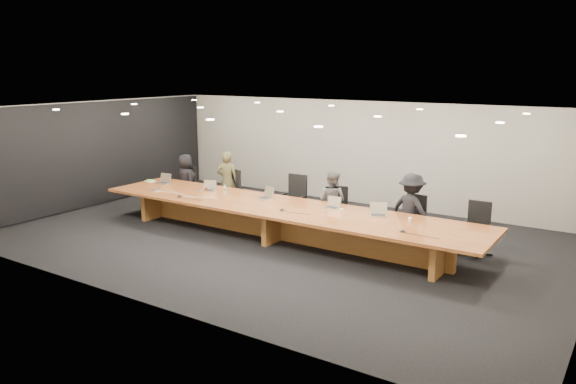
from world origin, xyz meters
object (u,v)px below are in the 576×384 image
at_px(chair_mid_left, 293,199).
at_px(water_bottle, 225,190).
at_px(person_a, 186,180).
at_px(mic_left, 180,196).
at_px(av_box, 156,190).
at_px(chair_left, 228,191).
at_px(chair_far_right, 476,228).
at_px(amber_mug, 206,189).
at_px(conference_table, 280,216).
at_px(person_b, 227,181).
at_px(chair_right, 411,220).
at_px(person_c, 332,201).
at_px(person_d, 411,210).
at_px(mic_right, 403,231).
at_px(laptop_d, 332,203).
at_px(mic_center, 282,209).
at_px(laptop_a, 163,179).
at_px(paper_cup_near, 342,211).
at_px(laptop_e, 379,210).
at_px(paper_cup_far, 410,220).
at_px(laptop_b, 208,186).
at_px(chair_far_left, 185,185).
at_px(chair_mid_right, 336,208).
at_px(laptop_c, 264,193).

distance_m(chair_mid_left, water_bottle, 1.63).
bearing_deg(person_a, mic_left, 151.54).
bearing_deg(av_box, chair_left, 80.43).
relative_size(chair_far_right, amber_mug, 12.26).
xyz_separation_m(conference_table, person_b, (-2.51, 1.28, 0.27)).
bearing_deg(chair_far_right, chair_right, -176.73).
bearing_deg(chair_mid_left, water_bottle, -145.15).
xyz_separation_m(person_c, water_bottle, (-2.41, -0.87, 0.14)).
bearing_deg(person_d, av_box, 30.19).
xyz_separation_m(chair_mid_left, amber_mug, (-1.83, -1.01, 0.20)).
height_order(chair_right, mic_right, chair_right).
relative_size(person_b, laptop_d, 5.01).
height_order(person_a, mic_center, person_a).
bearing_deg(laptop_a, mic_left, -36.20).
bearing_deg(chair_far_right, person_d, -176.03).
relative_size(paper_cup_near, mic_right, 0.68).
bearing_deg(conference_table, person_b, 153.03).
xyz_separation_m(laptop_e, paper_cup_far, (0.68, -0.05, -0.09)).
xyz_separation_m(laptop_e, av_box, (-5.50, -0.74, -0.12)).
height_order(mic_center, mic_right, mic_right).
xyz_separation_m(person_d, amber_mug, (-4.82, -0.93, 0.03)).
xyz_separation_m(laptop_a, paper_cup_near, (5.23, -0.10, -0.09)).
bearing_deg(laptop_b, conference_table, -25.30).
bearing_deg(laptop_a, chair_far_right, 2.28).
bearing_deg(conference_table, laptop_a, 175.30).
bearing_deg(chair_left, mic_left, -70.12).
bearing_deg(mic_left, chair_mid_left, 42.43).
bearing_deg(av_box, paper_cup_near, 28.51).
bearing_deg(chair_far_left, conference_table, -30.90).
xyz_separation_m(chair_mid_right, laptop_d, (0.37, -0.91, 0.37)).
relative_size(conference_table, paper_cup_near, 104.97).
height_order(person_d, laptop_c, person_d).
height_order(person_a, laptop_d, person_a).
height_order(laptop_a, laptop_c, laptop_c).
relative_size(conference_table, chair_mid_right, 8.89).
relative_size(chair_mid_right, mic_left, 7.77).
bearing_deg(chair_mid_left, laptop_e, -20.23).
xyz_separation_m(person_c, mic_right, (2.32, -1.56, 0.06)).
distance_m(water_bottle, mic_right, 4.78).
bearing_deg(mic_left, laptop_a, 148.84).
xyz_separation_m(paper_cup_far, av_box, (-6.19, -0.69, -0.03)).
bearing_deg(chair_mid_left, chair_mid_right, 2.39).
height_order(laptop_c, mic_left, laptop_c).
bearing_deg(chair_far_left, person_a, -54.53).
bearing_deg(person_c, paper_cup_far, 162.46).
bearing_deg(paper_cup_far, laptop_c, 179.09).
bearing_deg(chair_left, laptop_c, -5.51).
bearing_deg(laptop_c, av_box, -140.88).
bearing_deg(water_bottle, chair_mid_right, 23.13).
distance_m(chair_mid_left, amber_mug, 2.10).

